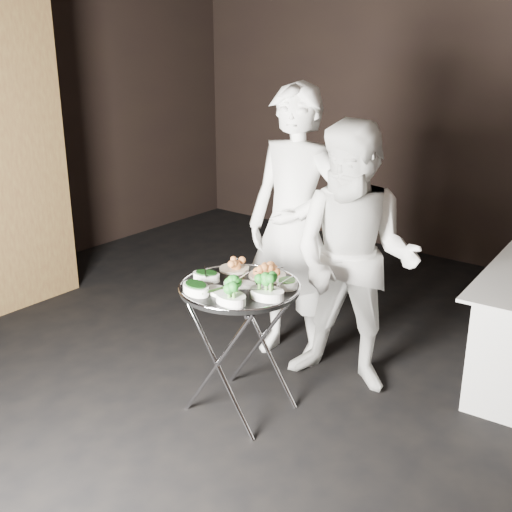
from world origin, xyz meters
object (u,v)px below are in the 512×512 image
Objects in this scene: tray_stand at (240,343)px; waiter_left at (295,227)px; waiter_right at (354,260)px; serving_tray at (240,287)px.

waiter_left reaches higher than tray_stand.
serving_tray is at bearing -130.48° from waiter_right.
serving_tray is 0.37× the size of waiter_left.
waiter_right is at bearing 61.90° from serving_tray.
waiter_right is (0.52, -0.10, -0.09)m from waiter_left.
tray_stand is 1.13× the size of serving_tray.
waiter_right reaches higher than serving_tray.
waiter_right reaches higher than tray_stand.
tray_stand is at bearing -82.13° from waiter_left.
tray_stand is 0.42× the size of waiter_left.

